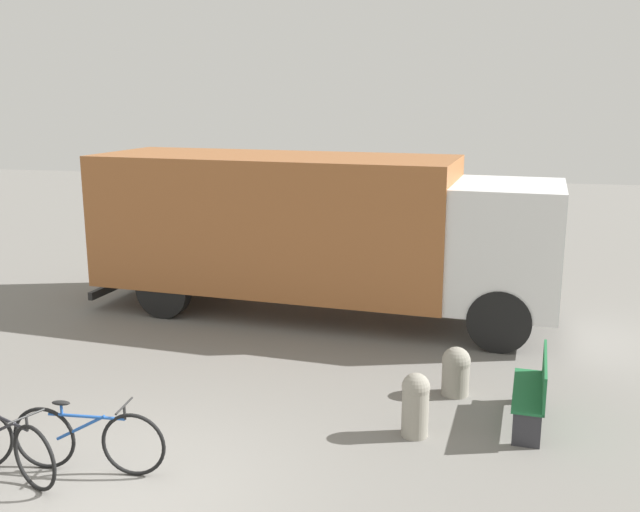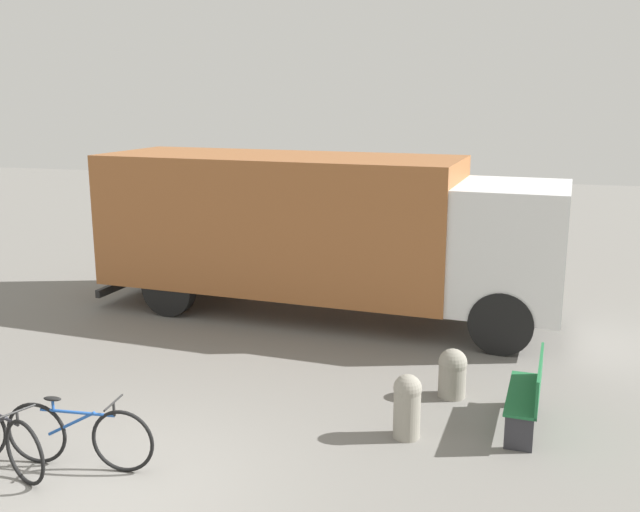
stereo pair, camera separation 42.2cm
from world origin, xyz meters
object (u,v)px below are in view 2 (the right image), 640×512
at_px(bicycle_far, 79,435).
at_px(bollard_far_bench, 452,372).
at_px(park_bench, 530,392).
at_px(delivery_truck, 319,226).
at_px(bollard_near_bench, 407,404).

bearing_deg(bicycle_far, bollard_far_bench, 33.74).
xyz_separation_m(park_bench, bicycle_far, (-5.07, -2.37, -0.09)).
relative_size(bicycle_far, bollard_far_bench, 2.57).
distance_m(delivery_truck, park_bench, 5.80).
bearing_deg(bicycle_far, bollard_near_bench, 21.62).
bearing_deg(bicycle_far, delivery_truck, 75.86).
relative_size(delivery_truck, bollard_far_bench, 12.70).
height_order(park_bench, bollard_near_bench, park_bench).
height_order(park_bench, bicycle_far, park_bench).
xyz_separation_m(delivery_truck, bicycle_far, (-1.19, -6.48, -1.35)).
xyz_separation_m(delivery_truck, bollard_far_bench, (2.85, -3.39, -1.38)).
bearing_deg(delivery_truck, bicycle_far, -95.30).
relative_size(delivery_truck, bicycle_far, 4.95).
bearing_deg(park_bench, bollard_near_bench, 118.77).
bearing_deg(bollard_near_bench, park_bench, 24.15).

